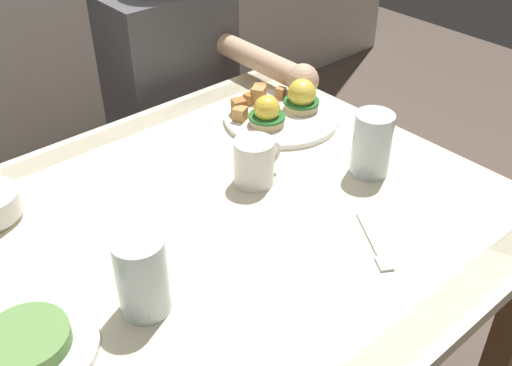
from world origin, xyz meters
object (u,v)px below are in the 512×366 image
(dining_table, at_px, (189,280))
(fork, at_px, (375,244))
(water_glass_far, at_px, (371,148))
(water_glass_near, at_px, (143,280))
(coffee_mug, at_px, (255,160))
(diner_person, at_px, (179,97))
(eggs_benedict_plate, at_px, (281,111))
(side_plate, at_px, (28,345))

(dining_table, distance_m, fork, 0.35)
(water_glass_far, bearing_deg, water_glass_near, -178.04)
(coffee_mug, height_order, diner_person, diner_person)
(dining_table, relative_size, fork, 8.48)
(coffee_mug, height_order, water_glass_near, water_glass_near)
(diner_person, bearing_deg, eggs_benedict_plate, -87.72)
(eggs_benedict_plate, xyz_separation_m, side_plate, (-0.73, -0.26, -0.01))
(coffee_mug, relative_size, diner_person, 0.10)
(coffee_mug, bearing_deg, diner_person, 70.53)
(eggs_benedict_plate, relative_size, diner_person, 0.24)
(diner_person, bearing_deg, coffee_mug, -109.47)
(coffee_mug, distance_m, diner_person, 0.60)
(fork, xyz_separation_m, side_plate, (-0.55, 0.18, 0.01))
(dining_table, xyz_separation_m, eggs_benedict_plate, (0.42, 0.20, 0.13))
(water_glass_near, height_order, diner_person, diner_person)
(coffee_mug, xyz_separation_m, side_plate, (-0.52, -0.11, -0.04))
(fork, bearing_deg, water_glass_far, 42.93)
(dining_table, xyz_separation_m, side_plate, (-0.31, -0.06, 0.12))
(dining_table, xyz_separation_m, diner_person, (0.40, 0.60, 0.02))
(side_plate, bearing_deg, coffee_mug, 11.60)
(eggs_benedict_plate, relative_size, water_glass_near, 2.00)
(fork, xyz_separation_m, water_glass_near, (-0.38, 0.14, 0.06))
(water_glass_far, relative_size, diner_person, 0.12)
(dining_table, relative_size, side_plate, 6.00)
(eggs_benedict_plate, height_order, fork, eggs_benedict_plate)
(coffee_mug, distance_m, water_glass_far, 0.24)
(side_plate, bearing_deg, dining_table, 10.52)
(dining_table, xyz_separation_m, coffee_mug, (0.21, 0.05, 0.16))
(coffee_mug, relative_size, side_plate, 0.56)
(dining_table, bearing_deg, side_plate, -169.48)
(fork, height_order, diner_person, diner_person)
(water_glass_near, relative_size, water_glass_far, 1.01)
(water_glass_near, height_order, water_glass_far, water_glass_near)
(coffee_mug, bearing_deg, side_plate, -168.40)
(fork, height_order, water_glass_near, water_glass_near)
(side_plate, bearing_deg, water_glass_far, -1.61)
(dining_table, xyz_separation_m, fork, (0.24, -0.24, 0.11))
(diner_person, bearing_deg, water_glass_near, -127.91)
(dining_table, bearing_deg, coffee_mug, 13.22)
(fork, bearing_deg, coffee_mug, 96.02)
(dining_table, height_order, water_glass_near, water_glass_near)
(eggs_benedict_plate, relative_size, side_plate, 1.35)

